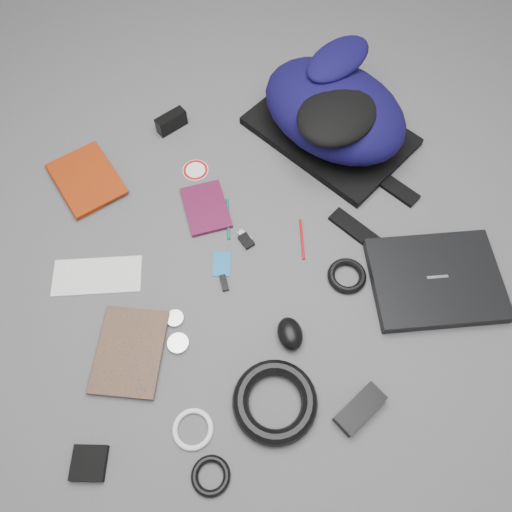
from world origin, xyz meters
name	(u,v)px	position (x,y,z in m)	size (l,w,h in m)	color
ground	(256,259)	(0.00, 0.00, 0.00)	(4.00, 4.00, 0.00)	#4F4F51
backpack	(334,110)	(0.39, 0.33, 0.11)	(0.36, 0.53, 0.22)	black
laptop	(435,280)	(0.43, -0.25, 0.02)	(0.34, 0.27, 0.03)	black
textbook_red	(60,193)	(-0.46, 0.42, 0.01)	(0.17, 0.23, 0.03)	maroon
comic_book	(97,348)	(-0.47, -0.09, 0.01)	(0.17, 0.23, 0.02)	#995E0A
envelope	(97,276)	(-0.43, 0.11, 0.00)	(0.24, 0.11, 0.00)	silver
dvd_case	(206,208)	(-0.08, 0.21, 0.01)	(0.12, 0.17, 0.01)	#410C25
compact_camera	(171,122)	(-0.07, 0.55, 0.03)	(0.10, 0.04, 0.06)	black
sticker_disc	(196,170)	(-0.06, 0.36, 0.00)	(0.08, 0.08, 0.00)	white
pen_teal	(228,219)	(-0.03, 0.15, 0.00)	(0.01, 0.01, 0.14)	#0B6652
pen_red	(302,239)	(0.15, 0.01, 0.00)	(0.01, 0.01, 0.13)	#B80E12
id_badge	(222,264)	(-0.09, 0.02, 0.00)	(0.05, 0.07, 0.00)	#176BAC
usb_black	(224,283)	(-0.11, -0.04, 0.00)	(0.02, 0.05, 0.01)	black
usb_silver	(245,236)	(0.00, 0.08, 0.00)	(0.02, 0.04, 0.01)	silver
key_fob	(246,241)	(-0.01, 0.06, 0.01)	(0.03, 0.05, 0.01)	black
mouse	(290,334)	(0.00, -0.24, 0.02)	(0.06, 0.09, 0.05)	black
headphone_left	(175,318)	(-0.26, -0.09, 0.01)	(0.05, 0.05, 0.01)	#B9B9BB
headphone_right	(178,343)	(-0.28, -0.15, 0.01)	(0.05, 0.05, 0.01)	silver
cable_coil	(347,276)	(0.21, -0.14, 0.01)	(0.11, 0.11, 0.02)	black
power_brick	(360,409)	(0.08, -0.47, 0.02)	(0.13, 0.06, 0.03)	black
power_cord_coil	(275,402)	(-0.10, -0.38, 0.02)	(0.21, 0.21, 0.04)	black
pouch	(89,463)	(-0.55, -0.35, 0.01)	(0.08, 0.08, 0.02)	black
earbud_coil	(211,476)	(-0.30, -0.48, 0.01)	(0.09, 0.09, 0.02)	black
white_cable_coil	(193,429)	(-0.31, -0.37, 0.01)	(0.10, 0.10, 0.01)	white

